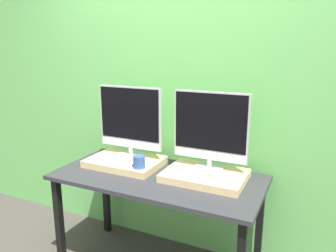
{
  "coord_description": "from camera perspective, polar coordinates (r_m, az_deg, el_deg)",
  "views": [
    {
      "loc": [
        1.03,
        -1.62,
        1.71
      ],
      "look_at": [
        0.0,
        0.53,
        1.13
      ],
      "focal_mm": 35.0,
      "sensor_mm": 36.0,
      "label": 1
    }
  ],
  "objects": [
    {
      "name": "wall_back",
      "position": [
        2.65,
        2.41,
        4.84
      ],
      "size": [
        8.0,
        0.04,
        2.6
      ],
      "color": "#66B75B",
      "rests_on": "ground_plane"
    },
    {
      "name": "workbench",
      "position": [
        2.45,
        -1.77,
        -10.57
      ],
      "size": [
        1.52,
        0.72,
        0.79
      ],
      "color": "#2D2D33",
      "rests_on": "ground_plane"
    },
    {
      "name": "wooden_riser_left",
      "position": [
        2.63,
        -7.43,
        -6.19
      ],
      "size": [
        0.57,
        0.4,
        0.05
      ],
      "color": "#D6B77F",
      "rests_on": "workbench"
    },
    {
      "name": "monitor_left",
      "position": [
        2.61,
        -6.62,
        0.98
      ],
      "size": [
        0.55,
        0.21,
        0.56
      ],
      "color": "#B2B2B7",
      "rests_on": "wooden_riser_left"
    },
    {
      "name": "keyboard_left",
      "position": [
        2.52,
        -9.03,
        -6.33
      ],
      "size": [
        0.29,
        0.13,
        0.01
      ],
      "color": "silver",
      "rests_on": "wooden_riser_left"
    },
    {
      "name": "mug",
      "position": [
        2.4,
        -5.06,
        -6.23
      ],
      "size": [
        0.09,
        0.09,
        0.09
      ],
      "color": "#335693",
      "rests_on": "wooden_riser_left"
    },
    {
      "name": "wooden_riser_right",
      "position": [
        2.35,
        6.47,
        -8.59
      ],
      "size": [
        0.57,
        0.4,
        0.05
      ],
      "color": "#D6B77F",
      "rests_on": "workbench"
    },
    {
      "name": "monitor_right",
      "position": [
        2.33,
        7.37,
        -0.58
      ],
      "size": [
        0.55,
        0.21,
        0.56
      ],
      "color": "#B2B2B7",
      "rests_on": "wooden_riser_right"
    },
    {
      "name": "keyboard_right",
      "position": [
        2.23,
        5.4,
        -8.93
      ],
      "size": [
        0.29,
        0.13,
        0.01
      ],
      "color": "silver",
      "rests_on": "wooden_riser_right"
    }
  ]
}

